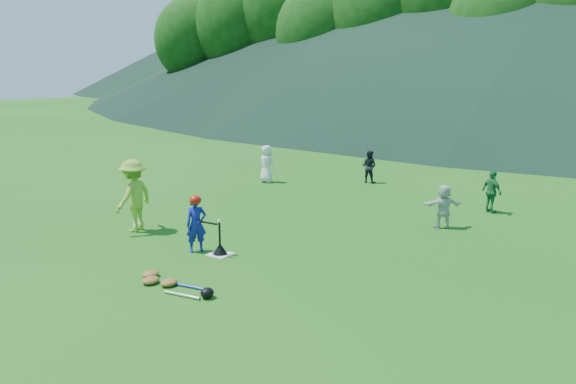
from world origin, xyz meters
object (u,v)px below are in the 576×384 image
object	(u,v)px
batting_tee	(220,249)
equipment_pile	(169,282)
home_plate	(220,254)
fielder_c	(492,192)
batter_child	(196,224)
fielder_a	(267,164)
adult_coach	(134,196)
fielder_b	(369,167)
fielder_d	(444,206)

from	to	relation	value
batting_tee	equipment_pile	world-z (taller)	batting_tee
batting_tee	home_plate	bearing A→B (deg)	0.00
batting_tee	fielder_c	bearing A→B (deg)	61.81
batter_child	batting_tee	xyz separation A→B (m)	(0.55, 0.12, -0.48)
fielder_a	equipment_pile	size ratio (longest dim) A/B	0.71
home_plate	fielder_a	bearing A→B (deg)	119.68
adult_coach	fielder_b	bearing A→B (deg)	156.28
fielder_b	batter_child	bearing A→B (deg)	88.75
batter_child	fielder_c	size ratio (longest dim) A/B	1.04
batter_child	fielder_a	world-z (taller)	fielder_a
fielder_a	fielder_b	distance (m)	3.50
home_plate	adult_coach	xyz separation A→B (m)	(-2.87, 0.18, 0.86)
adult_coach	equipment_pile	world-z (taller)	adult_coach
batter_child	fielder_b	xyz separation A→B (m)	(-0.36, 8.77, -0.05)
batting_tee	fielder_d	bearing A→B (deg)	56.16
fielder_d	fielder_a	bearing A→B (deg)	-55.75
batter_child	batting_tee	distance (m)	0.74
fielder_a	equipment_pile	world-z (taller)	fielder_a
home_plate	fielder_d	bearing A→B (deg)	56.16
home_plate	fielder_b	bearing A→B (deg)	96.03
adult_coach	fielder_d	world-z (taller)	adult_coach
fielder_b	fielder_c	xyz separation A→B (m)	(4.59, -1.80, 0.03)
adult_coach	batter_child	bearing A→B (deg)	71.98
fielder_b	batting_tee	bearing A→B (deg)	92.40
batter_child	fielder_c	bearing A→B (deg)	0.57
fielder_d	equipment_pile	size ratio (longest dim) A/B	0.60
fielder_b	fielder_c	distance (m)	4.93
home_plate	batter_child	size ratio (longest dim) A/B	0.37
fielder_c	batter_child	bearing A→B (deg)	92.25
home_plate	fielder_d	size ratio (longest dim) A/B	0.42
batter_child	batting_tee	world-z (taller)	batter_child
fielder_a	fielder_b	size ratio (longest dim) A/B	1.15
home_plate	fielder_a	distance (m)	7.72
adult_coach	fielder_a	size ratio (longest dim) A/B	1.36
batter_child	fielder_d	xyz separation A→B (m)	(3.67, 4.78, -0.06)
batter_child	fielder_b	bearing A→B (deg)	34.16
fielder_a	equipment_pile	bearing A→B (deg)	122.81
fielder_c	batting_tee	size ratio (longest dim) A/B	1.71
adult_coach	fielder_a	bearing A→B (deg)	177.52
fielder_c	fielder_d	distance (m)	2.26
fielder_d	batting_tee	distance (m)	5.63
fielder_b	equipment_pile	world-z (taller)	fielder_b
fielder_a	fielder_c	xyz separation A→B (m)	(7.49, 0.16, -0.06)
batter_child	adult_coach	xyz separation A→B (m)	(-2.32, 0.30, 0.26)
adult_coach	batting_tee	distance (m)	2.97
fielder_a	fielder_c	distance (m)	7.49
adult_coach	fielder_c	size ratio (longest dim) A/B	1.49
fielder_d	equipment_pile	world-z (taller)	fielder_d
fielder_b	batting_tee	world-z (taller)	fielder_b
fielder_c	fielder_d	size ratio (longest dim) A/B	1.07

